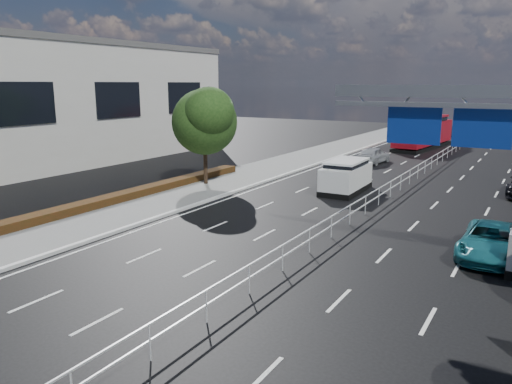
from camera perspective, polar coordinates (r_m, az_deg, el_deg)
The scene contains 11 objects.
ground at distance 14.12m, azimuth -9.64°, elevation -17.01°, with size 160.00×160.00×0.00m, color black.
median_fence at distance 33.42m, azimuth 15.91°, elevation 0.87°, with size 0.05×85.00×1.02m.
hedge_near at distance 26.55m, azimuth -24.94°, elevation -3.08°, with size 1.00×36.00×0.44m, color black.
overhead_gantry at distance 19.44m, azimuth 26.65°, elevation 7.28°, with size 10.24×0.38×7.45m.
near_building at distance 46.91m, azimuth -24.16°, elevation 8.95°, with size 12.00×38.00×10.00m, color beige.
near_tree_back at distance 33.92m, azimuth -5.86°, elevation 8.41°, with size 4.84×4.51×6.69m.
white_minivan at distance 32.66m, azimuth 10.25°, elevation 1.78°, with size 2.18×4.85×2.09m.
red_bus at distance 57.27m, azimuth 18.59°, elevation 6.57°, with size 4.04×11.78×3.45m.
near_car_silver at distance 45.07m, azimuth 13.25°, elevation 4.14°, with size 1.74×4.34×1.48m, color #9D9FA4.
near_car_dark at distance 71.48m, azimuth 21.13°, elevation 6.49°, with size 1.40×4.03×1.33m, color black.
parked_car_teal at distance 22.24m, azimuth 25.30°, elevation -5.10°, with size 2.24×4.85×1.35m, color #1A6875.
Camera 1 is at (8.10, -9.30, 6.87)m, focal length 35.00 mm.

